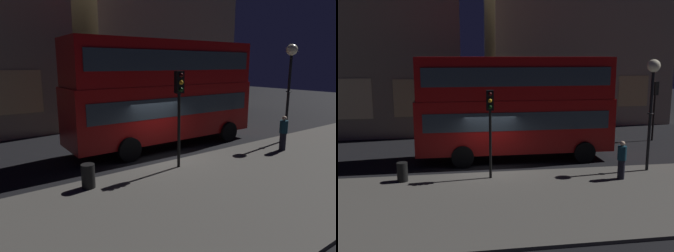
# 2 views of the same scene
# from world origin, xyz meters

# --- Properties ---
(ground_plane) EXTENTS (80.00, 80.00, 0.00)m
(ground_plane) POSITION_xyz_m (0.00, 0.00, 0.00)
(ground_plane) COLOR black
(sidewalk_slab) EXTENTS (44.00, 7.13, 0.12)m
(sidewalk_slab) POSITION_xyz_m (0.00, -4.45, 0.06)
(sidewalk_slab) COLOR #4C4944
(sidewalk_slab) RESTS_ON ground
(building_plain_facade) EXTENTS (13.91, 8.39, 14.03)m
(building_plain_facade) POSITION_xyz_m (8.43, 13.90, 7.02)
(building_plain_facade) COLOR tan
(building_plain_facade) RESTS_ON ground
(double_decker_bus) EXTENTS (10.16, 2.93, 5.33)m
(double_decker_bus) POSITION_xyz_m (1.41, 1.61, 3.00)
(double_decker_bus) COLOR #9E0C0C
(double_decker_bus) RESTS_ON ground
(traffic_light_near_kerb) EXTENTS (0.35, 0.38, 3.83)m
(traffic_light_near_kerb) POSITION_xyz_m (-0.23, -1.75, 2.88)
(traffic_light_near_kerb) COLOR black
(traffic_light_near_kerb) RESTS_ON sidewalk_slab
(traffic_light_far_side) EXTENTS (0.38, 0.39, 3.77)m
(traffic_light_far_side) POSITION_xyz_m (10.96, 4.66, 2.72)
(traffic_light_far_side) COLOR black
(traffic_light_far_side) RESTS_ON ground
(street_lamp) EXTENTS (0.57, 0.57, 5.11)m
(street_lamp) POSITION_xyz_m (7.12, -1.70, 4.10)
(street_lamp) COLOR black
(street_lamp) RESTS_ON sidewalk_slab
(pedestrian) EXTENTS (0.38, 0.38, 1.68)m
(pedestrian) POSITION_xyz_m (5.34, -2.73, 0.98)
(pedestrian) COLOR black
(pedestrian) RESTS_ON sidewalk_slab
(litter_bin) EXTENTS (0.45, 0.45, 0.82)m
(litter_bin) POSITION_xyz_m (-3.98, -1.63, 0.53)
(litter_bin) COLOR black
(litter_bin) RESTS_ON sidewalk_slab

